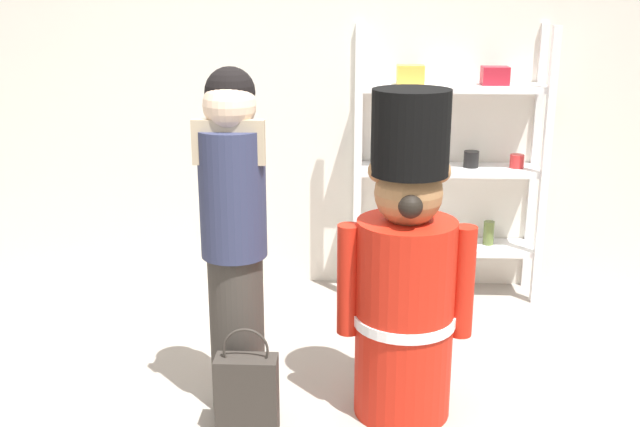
{
  "coord_description": "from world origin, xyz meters",
  "views": [
    {
      "loc": [
        0.32,
        -2.81,
        1.96
      ],
      "look_at": [
        0.17,
        0.44,
        1.0
      ],
      "focal_mm": 41.83,
      "sensor_mm": 36.0,
      "label": 1
    }
  ],
  "objects_px": {
    "teddy_bear_guard": "(406,278)",
    "shopping_bag": "(247,394)",
    "person_shopper": "(234,233)",
    "merchandise_shelf": "(448,163)"
  },
  "relations": [
    {
      "from": "merchandise_shelf",
      "to": "teddy_bear_guard",
      "type": "bearing_deg",
      "value": -103.36
    },
    {
      "from": "merchandise_shelf",
      "to": "shopping_bag",
      "type": "bearing_deg",
      "value": -121.68
    },
    {
      "from": "teddy_bear_guard",
      "to": "shopping_bag",
      "type": "relative_size",
      "value": 2.97
    },
    {
      "from": "person_shopper",
      "to": "teddy_bear_guard",
      "type": "bearing_deg",
      "value": -0.43
    },
    {
      "from": "merchandise_shelf",
      "to": "person_shopper",
      "type": "relative_size",
      "value": 1.07
    },
    {
      "from": "teddy_bear_guard",
      "to": "shopping_bag",
      "type": "xyz_separation_m",
      "value": [
        -0.72,
        -0.22,
        -0.49
      ]
    },
    {
      "from": "teddy_bear_guard",
      "to": "person_shopper",
      "type": "bearing_deg",
      "value": 179.57
    },
    {
      "from": "person_shopper",
      "to": "merchandise_shelf",
      "type": "bearing_deg",
      "value": 52.84
    },
    {
      "from": "teddy_bear_guard",
      "to": "person_shopper",
      "type": "distance_m",
      "value": 0.82
    },
    {
      "from": "shopping_bag",
      "to": "person_shopper",
      "type": "bearing_deg",
      "value": 107.68
    }
  ]
}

